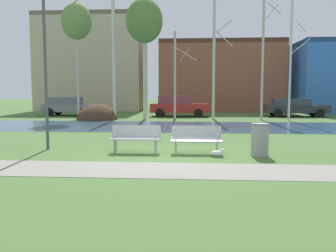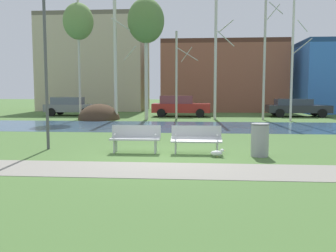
# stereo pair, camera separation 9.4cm
# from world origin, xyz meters

# --- Properties ---
(ground_plane) EXTENTS (120.00, 120.00, 0.00)m
(ground_plane) POSITION_xyz_m (0.00, 10.00, 0.00)
(ground_plane) COLOR #476B33
(paved_path_strip) EXTENTS (60.00, 1.87, 0.01)m
(paved_path_strip) POSITION_xyz_m (0.00, -1.82, 0.01)
(paved_path_strip) COLOR gray
(paved_path_strip) RESTS_ON ground
(river_band) EXTENTS (80.00, 6.28, 0.01)m
(river_band) POSITION_xyz_m (0.00, 9.40, 0.00)
(river_band) COLOR #33516B
(river_band) RESTS_ON ground
(soil_mound) EXTENTS (2.83, 3.22, 2.16)m
(soil_mound) POSITION_xyz_m (-5.77, 13.95, 0.00)
(soil_mound) COLOR #423021
(soil_mound) RESTS_ON ground
(bench_left) EXTENTS (1.61, 0.58, 0.87)m
(bench_left) POSITION_xyz_m (-0.98, 0.77, 0.47)
(bench_left) COLOR #B2B5B7
(bench_left) RESTS_ON ground
(bench_right) EXTENTS (1.61, 0.58, 0.87)m
(bench_right) POSITION_xyz_m (0.98, 0.77, 0.47)
(bench_right) COLOR #B2B5B7
(bench_right) RESTS_ON ground
(trash_bin) EXTENTS (0.55, 0.55, 1.00)m
(trash_bin) POSITION_xyz_m (2.90, 0.38, 0.52)
(trash_bin) COLOR gray
(trash_bin) RESTS_ON ground
(seagull) EXTENTS (0.44, 0.16, 0.26)m
(seagull) POSITION_xyz_m (1.61, 0.11, 0.13)
(seagull) COLOR white
(seagull) RESTS_ON ground
(streetlamp) EXTENTS (0.32, 0.32, 5.89)m
(streetlamp) POSITION_xyz_m (-4.06, 1.18, 3.88)
(streetlamp) COLOR #4C4C51
(streetlamp) RESTS_ON ground
(birch_far_left) EXTENTS (2.05, 2.05, 8.55)m
(birch_far_left) POSITION_xyz_m (-7.12, 14.06, 6.62)
(birch_far_left) COLOR #BCB7A8
(birch_far_left) RESTS_ON ground
(birch_left) EXTENTS (1.58, 2.53, 7.99)m
(birch_left) POSITION_xyz_m (-4.50, 13.77, 4.06)
(birch_left) COLOR beige
(birch_left) RESTS_ON ground
(birch_center_left) EXTENTS (2.46, 2.46, 8.52)m
(birch_center_left) POSITION_xyz_m (-2.49, 14.09, 6.58)
(birch_center_left) COLOR beige
(birch_center_left) RESTS_ON ground
(birch_center) EXTENTS (1.59, 2.57, 6.09)m
(birch_center) POSITION_xyz_m (-0.44, 15.00, 3.15)
(birch_center) COLOR #BCB7A8
(birch_center) RESTS_ON ground
(birch_center_right) EXTENTS (1.36, 2.44, 8.56)m
(birch_center_right) POSITION_xyz_m (2.24, 14.82, 4.36)
(birch_center_right) COLOR beige
(birch_center_right) RESTS_ON ground
(birch_right) EXTENTS (1.21, 2.02, 9.48)m
(birch_right) POSITION_xyz_m (5.47, 14.47, 4.83)
(birch_right) COLOR #BCB7A8
(birch_right) RESTS_ON ground
(birch_far_right) EXTENTS (1.25, 2.03, 8.04)m
(birch_far_right) POSITION_xyz_m (7.07, 13.53, 4.08)
(birch_far_right) COLOR beige
(birch_far_right) RESTS_ON ground
(parked_van_nearest_grey) EXTENTS (4.03, 2.02, 1.46)m
(parked_van_nearest_grey) POSITION_xyz_m (-9.01, 17.46, 0.77)
(parked_van_nearest_grey) COLOR slate
(parked_van_nearest_grey) RESTS_ON ground
(parked_sedan_second_red) EXTENTS (4.39, 2.01, 1.59)m
(parked_sedan_second_red) POSITION_xyz_m (-0.34, 17.20, 0.83)
(parked_sedan_second_red) COLOR maroon
(parked_sedan_second_red) RESTS_ON ground
(parked_hatch_third_dark) EXTENTS (4.62, 2.10, 1.36)m
(parked_hatch_third_dark) POSITION_xyz_m (8.51, 17.73, 0.73)
(parked_hatch_third_dark) COLOR #282B30
(parked_hatch_third_dark) RESTS_ON ground
(building_beige_block) EXTENTS (10.22, 6.33, 9.37)m
(building_beige_block) POSITION_xyz_m (-9.40, 26.18, 4.69)
(building_beige_block) COLOR #BCAD8E
(building_beige_block) RESTS_ON ground
(building_brick_low) EXTENTS (11.48, 6.56, 6.62)m
(building_brick_low) POSITION_xyz_m (3.37, 25.67, 3.31)
(building_brick_low) COLOR brown
(building_brick_low) RESTS_ON ground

